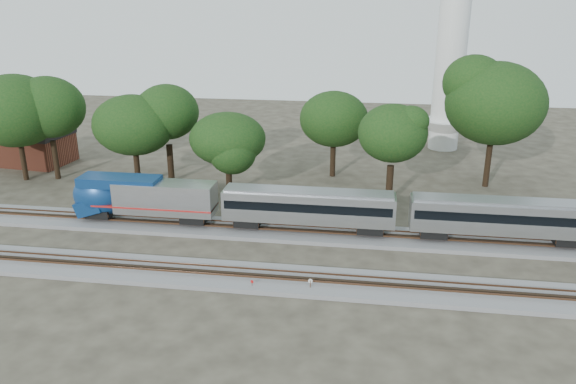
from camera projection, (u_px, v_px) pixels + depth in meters
name	position (u px, v px, depth m)	size (l,w,h in m)	color
ground	(225.00, 256.00, 51.55)	(160.00, 160.00, 0.00)	#383328
track_far	(239.00, 229.00, 57.07)	(160.00, 5.00, 0.73)	slate
track_near	(213.00, 275.00, 47.75)	(160.00, 5.00, 0.73)	slate
train	(503.00, 216.00, 52.56)	(87.93, 3.03, 4.46)	#B2B5BA
switch_stand_red	(252.00, 284.00, 45.54)	(0.27, 0.13, 0.88)	#512D19
switch_stand_white	(310.00, 284.00, 45.19)	(0.36, 0.12, 1.15)	#512D19
switch_lever	(268.00, 287.00, 45.89)	(0.50, 0.30, 0.30)	#512D19
brick_building	(32.00, 146.00, 79.29)	(10.81, 8.18, 4.85)	brown
tree_0	(15.00, 111.00, 69.87)	(9.18, 9.18, 12.95)	black
tree_1	(48.00, 107.00, 70.19)	(9.54, 9.54, 13.45)	black
tree_2	(133.00, 125.00, 68.13)	(7.86, 7.86, 11.08)	black
tree_3	(167.00, 112.00, 69.18)	(9.18, 9.18, 12.94)	black
tree_4	(228.00, 139.00, 65.31)	(6.97, 6.97, 9.82)	black
tree_5	(334.00, 119.00, 71.82)	(7.77, 7.77, 10.96)	black
tree_6	(393.00, 133.00, 62.37)	(8.28, 8.28, 11.68)	black
tree_7	(495.00, 103.00, 66.90)	(10.62, 10.62, 14.97)	black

